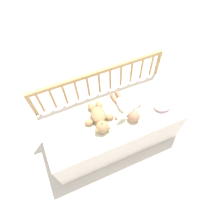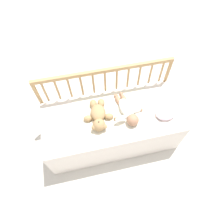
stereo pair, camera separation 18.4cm
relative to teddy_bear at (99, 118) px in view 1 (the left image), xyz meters
name	(u,v)px [view 1 (the left image)]	position (x,y,z in m)	size (l,w,h in m)	color
ground_plane	(112,136)	(0.13, -0.01, -0.51)	(12.00, 12.00, 0.00)	silver
crib_mattress	(112,127)	(0.13, -0.01, -0.28)	(1.34, 0.59, 0.46)	white
crib_rail	(100,86)	(0.13, 0.31, 0.05)	(1.34, 0.04, 0.77)	tan
blanket	(114,113)	(0.15, 0.02, -0.05)	(0.76, 0.50, 0.01)	silver
teddy_bear	(99,118)	(0.00, 0.00, 0.00)	(0.28, 0.36, 0.12)	tan
baby	(127,108)	(0.28, 0.00, -0.01)	(0.30, 0.41, 0.11)	white
small_pillow	(163,105)	(0.62, -0.10, -0.02)	(0.19, 0.14, 0.06)	silver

